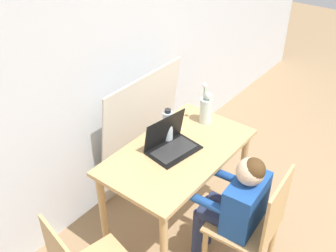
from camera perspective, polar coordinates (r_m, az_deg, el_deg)
wall_back at (r=2.92m, az=-7.04°, el=11.55°), size 6.40×0.05×2.50m
dining_table at (r=2.70m, az=1.47°, el=-5.39°), size 1.07×0.62×0.75m
chair_occupied at (r=2.60m, az=12.22°, el=-13.95°), size 0.43×0.43×0.88m
person_seated at (r=2.52m, az=10.05°, el=-10.66°), size 0.37×0.44×0.96m
laptop at (r=2.61m, az=0.29°, el=-2.34°), size 0.37×0.28×0.23m
flower_vase at (r=2.86m, az=5.54°, el=2.51°), size 0.09×0.09×0.32m
water_bottle at (r=2.66m, az=-0.03°, el=0.03°), size 0.07×0.07×0.25m
cardboard_panel at (r=3.20m, az=-4.01°, el=-0.82°), size 0.86×0.16×1.06m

